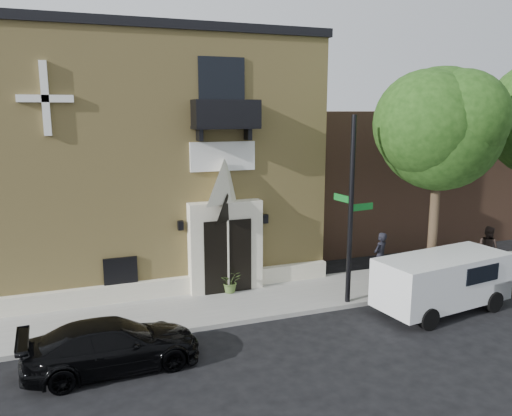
{
  "coord_description": "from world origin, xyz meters",
  "views": [
    {
      "loc": [
        -5.84,
        -13.54,
        6.46
      ],
      "look_at": [
        -0.13,
        2.0,
        3.2
      ],
      "focal_mm": 35.0,
      "sensor_mm": 36.0,
      "label": 1
    }
  ],
  "objects": [
    {
      "name": "pedestrian_far",
      "position": [
        9.41,
        1.26,
        1.05
      ],
      "size": [
        0.95,
        1.07,
        1.81
      ],
      "primitive_type": "imported",
      "rotation": [
        0.0,
        0.0,
        1.94
      ],
      "color": "#2D231E",
      "rests_on": "sidewalk"
    },
    {
      "name": "planter",
      "position": [
        -0.92,
        2.42,
        0.55
      ],
      "size": [
        0.8,
        0.72,
        0.8
      ],
      "primitive_type": "imported",
      "rotation": [
        0.0,
        0.0,
        -0.14
      ],
      "color": "#506B30",
      "rests_on": "sidewalk"
    },
    {
      "name": "sidewalk",
      "position": [
        1.0,
        1.5,
        0.07
      ],
      "size": [
        42.0,
        3.0,
        0.15
      ],
      "primitive_type": "cube",
      "color": "gray",
      "rests_on": "ground"
    },
    {
      "name": "church",
      "position": [
        -2.99,
        7.95,
        4.63
      ],
      "size": [
        12.2,
        11.01,
        9.3
      ],
      "color": "tan",
      "rests_on": "ground"
    },
    {
      "name": "ground",
      "position": [
        0.0,
        0.0,
        0.0
      ],
      "size": [
        120.0,
        120.0,
        0.0
      ],
      "primitive_type": "plane",
      "color": "black",
      "rests_on": "ground"
    },
    {
      "name": "neighbour_building",
      "position": [
        12.0,
        9.0,
        3.2
      ],
      "size": [
        18.0,
        8.0,
        6.4
      ],
      "primitive_type": "cube",
      "color": "brown",
      "rests_on": "ground"
    },
    {
      "name": "street_tree_left",
      "position": [
        6.03,
        0.35,
        5.87
      ],
      "size": [
        4.97,
        4.38,
        7.77
      ],
      "color": "#38281C",
      "rests_on": "sidewalk"
    },
    {
      "name": "black_sedan",
      "position": [
        -5.21,
        -1.34,
        0.63
      ],
      "size": [
        4.45,
        1.99,
        1.27
      ],
      "primitive_type": "imported",
      "rotation": [
        0.0,
        0.0,
        1.62
      ],
      "color": "black",
      "rests_on": "ground"
    },
    {
      "name": "cargo_van",
      "position": [
        5.3,
        -1.16,
        1.04
      ],
      "size": [
        4.78,
        2.43,
        1.86
      ],
      "rotation": [
        0.0,
        0.0,
        0.14
      ],
      "color": "white",
      "rests_on": "ground"
    },
    {
      "name": "fire_hydrant",
      "position": [
        6.9,
        0.2,
        0.5
      ],
      "size": [
        0.41,
        0.33,
        0.72
      ],
      "color": "#AC2F13",
      "rests_on": "sidewalk"
    },
    {
      "name": "pedestrian_near",
      "position": [
        4.77,
        1.78,
        1.06
      ],
      "size": [
        0.79,
        0.67,
        1.83
      ],
      "primitive_type": "imported",
      "rotation": [
        0.0,
        0.0,
        3.57
      ],
      "color": "black",
      "rests_on": "sidewalk"
    },
    {
      "name": "dumpster",
      "position": [
        7.11,
        0.51,
        0.7
      ],
      "size": [
        1.88,
        1.46,
        1.09
      ],
      "rotation": [
        0.0,
        0.0,
        0.35
      ],
      "color": "#103B20",
      "rests_on": "sidewalk"
    },
    {
      "name": "street_sign",
      "position": [
        2.52,
        0.28,
        3.26
      ],
      "size": [
        1.03,
        0.98,
        6.18
      ],
      "rotation": [
        0.0,
        0.0,
        0.13
      ],
      "color": "black",
      "rests_on": "sidewalk"
    }
  ]
}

